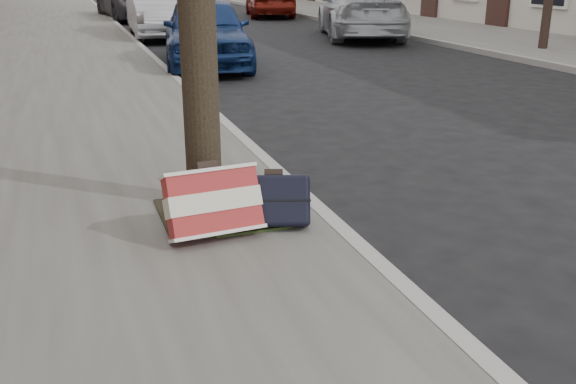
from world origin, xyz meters
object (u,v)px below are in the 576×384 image
object	(u,v)px
car_near_front	(206,32)
car_near_mid	(161,8)
suitcase_navy	(274,200)
suitcase_red	(213,203)

from	to	relation	value
car_near_front	car_near_mid	size ratio (longest dim) A/B	0.84
suitcase_navy	suitcase_red	bearing A→B (deg)	-158.41
suitcase_navy	car_near_mid	distance (m)	14.39
suitcase_red	suitcase_navy	world-z (taller)	suitcase_red
car_near_mid	car_near_front	bearing A→B (deg)	-87.60
car_near_front	car_near_mid	xyz separation A→B (m)	(0.01, 5.83, 0.10)
suitcase_navy	car_near_mid	size ratio (longest dim) A/B	0.11
suitcase_navy	car_near_front	xyz separation A→B (m)	(1.35, 8.49, 0.35)
suitcase_red	car_near_mid	world-z (taller)	car_near_mid
suitcase_red	suitcase_navy	distance (m)	0.44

